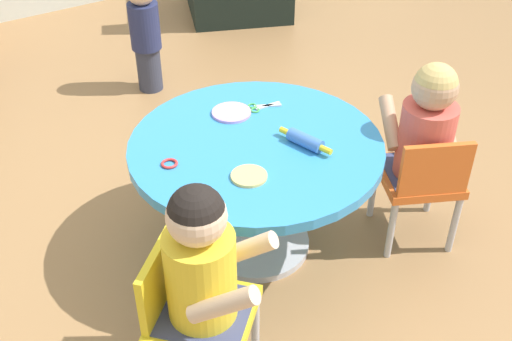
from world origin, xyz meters
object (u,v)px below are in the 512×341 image
object	(u,v)px
craft_table	(256,167)
seated_child_right	(427,125)
child_chair_left	(193,311)
seated_child_left	(202,261)
craft_scissors	(260,107)
toddler_standing	(145,31)
rolling_pin	(305,140)
child_chair_right	(421,179)

from	to	relation	value
craft_table	seated_child_right	xyz separation A→B (m)	(0.59, -0.29, 0.13)
child_chair_left	seated_child_left	size ratio (longest dim) A/B	1.05
seated_child_right	craft_scissors	world-z (taller)	seated_child_right
toddler_standing	seated_child_right	bearing A→B (deg)	-78.45
toddler_standing	rolling_pin	size ratio (longest dim) A/B	2.95
child_chair_left	rolling_pin	size ratio (longest dim) A/B	2.35
toddler_standing	craft_table	bearing A→B (deg)	-98.91
rolling_pin	craft_scissors	bearing A→B (deg)	87.00
child_chair_right	toddler_standing	distance (m)	1.82
craft_table	rolling_pin	xyz separation A→B (m)	(0.14, -0.12, 0.14)
child_chair_left	child_chair_right	distance (m)	1.08
toddler_standing	rolling_pin	xyz separation A→B (m)	(-0.09, -1.58, 0.18)
craft_table	child_chair_right	size ratio (longest dim) A/B	1.77
seated_child_left	craft_scissors	world-z (taller)	seated_child_left
seated_child_left	child_chair_right	distance (m)	1.08
rolling_pin	craft_scissors	distance (m)	0.32
child_chair_right	craft_scissors	xyz separation A→B (m)	(-0.42, 0.52, 0.21)
child_chair_right	seated_child_right	xyz separation A→B (m)	(0.02, 0.04, 0.23)
child_chair_right	toddler_standing	world-z (taller)	toddler_standing
child_chair_left	rolling_pin	bearing A→B (deg)	24.62
rolling_pin	seated_child_left	bearing A→B (deg)	-152.25
child_chair_right	seated_child_right	size ratio (longest dim) A/B	1.05
craft_table	child_chair_right	bearing A→B (deg)	-29.38
child_chair_right	rolling_pin	size ratio (longest dim) A/B	2.35
craft_table	craft_scissors	bearing A→B (deg)	52.80
seated_child_left	craft_scissors	xyz separation A→B (m)	(0.63, 0.64, -0.02)
child_chair_right	rolling_pin	bearing A→B (deg)	155.07
child_chair_left	child_chair_right	world-z (taller)	same
craft_table	child_chair_left	world-z (taller)	child_chair_left
child_chair_left	seated_child_right	world-z (taller)	seated_child_right
toddler_standing	rolling_pin	distance (m)	1.60
child_chair_right	seated_child_right	distance (m)	0.23
craft_table	child_chair_right	world-z (taller)	child_chair_right
craft_table	rolling_pin	world-z (taller)	rolling_pin
child_chair_left	rolling_pin	distance (m)	0.74
seated_child_left	craft_scissors	distance (m)	0.90
seated_child_left	craft_scissors	size ratio (longest dim) A/B	3.61
child_chair_right	seated_child_left	bearing A→B (deg)	-173.38
seated_child_right	rolling_pin	distance (m)	0.48
child_chair_right	rolling_pin	distance (m)	0.53
child_chair_left	child_chair_right	xyz separation A→B (m)	(1.08, 0.09, 0.00)
child_chair_left	craft_scissors	world-z (taller)	child_chair_left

